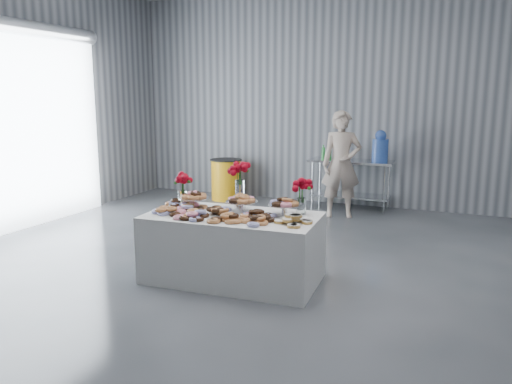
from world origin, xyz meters
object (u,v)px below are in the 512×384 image
water_jug (380,147)px  trash_barrel (226,179)px  display_table (233,247)px  prep_table (351,175)px  person (341,164)px

water_jug → trash_barrel: size_ratio=0.69×
display_table → prep_table: size_ratio=1.27×
display_table → trash_barrel: bearing=117.4°
display_table → prep_table: 4.12m
person → display_table: bearing=-114.6°
water_jug → trash_barrel: (-2.97, -0.13, -0.74)m
display_table → prep_table: prep_table is taller
prep_table → trash_barrel: prep_table is taller
display_table → person: bearing=83.5°
water_jug → trash_barrel: bearing=-177.5°
prep_table → person: size_ratio=0.83×
display_table → person: person is taller
prep_table → person: 0.71m
display_table → prep_table: bearing=84.1°
prep_table → trash_barrel: size_ratio=1.86×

